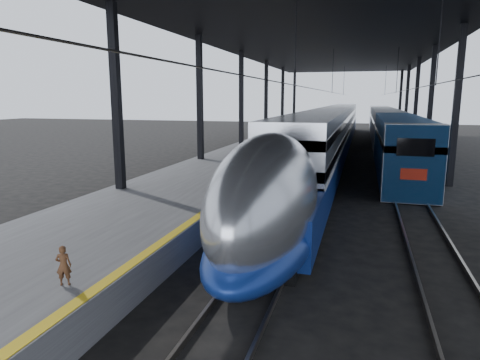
% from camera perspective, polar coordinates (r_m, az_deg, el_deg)
% --- Properties ---
extents(ground, '(160.00, 160.00, 0.00)m').
position_cam_1_polar(ground, '(13.56, -5.16, -10.87)').
color(ground, black).
rests_on(ground, ground).
extents(platform, '(6.00, 80.00, 1.00)m').
position_cam_1_polar(platform, '(33.06, 1.64, 2.99)').
color(platform, '#4C4C4F').
rests_on(platform, ground).
extents(yellow_strip, '(0.30, 80.00, 0.01)m').
position_cam_1_polar(yellow_strip, '(32.42, 6.46, 3.67)').
color(yellow_strip, gold).
rests_on(yellow_strip, platform).
extents(rails, '(6.52, 80.00, 0.16)m').
position_cam_1_polar(rails, '(32.11, 15.61, 1.60)').
color(rails, slate).
rests_on(rails, ground).
extents(canopy, '(18.00, 75.00, 9.47)m').
position_cam_1_polar(canopy, '(32.11, 11.59, 17.97)').
color(canopy, black).
rests_on(canopy, ground).
extents(tgv_train, '(2.90, 65.20, 4.16)m').
position_cam_1_polar(tgv_train, '(39.75, 12.25, 6.17)').
color(tgv_train, '#B8BABF').
rests_on(tgv_train, ground).
extents(second_train, '(2.78, 56.05, 3.83)m').
position_cam_1_polar(second_train, '(48.63, 18.91, 6.63)').
color(second_train, navy).
rests_on(second_train, ground).
extents(child, '(0.39, 0.33, 0.90)m').
position_cam_1_polar(child, '(10.17, -22.47, -10.48)').
color(child, '#51301B').
rests_on(child, platform).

